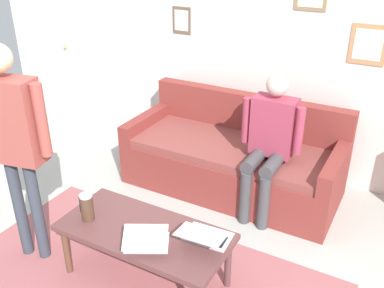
# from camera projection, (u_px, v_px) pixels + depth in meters

# --- Properties ---
(ground_plane) EXTENTS (7.68, 7.68, 0.00)m
(ground_plane) POSITION_uv_depth(u_px,v_px,m) (138.00, 283.00, 3.16)
(ground_plane) COLOR #A6A9A2
(area_rug) EXTENTS (2.80, 1.58, 0.01)m
(area_rug) POSITION_uv_depth(u_px,v_px,m) (139.00, 286.00, 3.13)
(area_rug) COLOR #9A5356
(area_rug) RESTS_ON ground_plane
(back_wall) EXTENTS (7.04, 0.11, 2.70)m
(back_wall) POSITION_uv_depth(u_px,v_px,m) (258.00, 40.00, 4.29)
(back_wall) COLOR silver
(back_wall) RESTS_ON ground_plane
(interior_door) EXTENTS (0.82, 0.09, 2.05)m
(interior_door) POSITION_uv_depth(u_px,v_px,m) (86.00, 48.00, 5.32)
(interior_door) COLOR white
(interior_door) RESTS_ON ground_plane
(couch) EXTENTS (2.07, 0.90, 0.88)m
(couch) POSITION_uv_depth(u_px,v_px,m) (234.00, 159.00, 4.24)
(couch) COLOR maroon
(couch) RESTS_ON ground_plane
(coffee_table) EXTENTS (1.23, 0.57, 0.45)m
(coffee_table) POSITION_uv_depth(u_px,v_px,m) (144.00, 235.00, 3.03)
(coffee_table) COLOR brown
(coffee_table) RESTS_ON ground_plane
(laptop_left) EXTENTS (0.38, 0.37, 0.14)m
(laptop_left) POSITION_uv_depth(u_px,v_px,m) (146.00, 241.00, 2.84)
(laptop_left) COLOR silver
(laptop_left) RESTS_ON coffee_table
(laptop_center) EXTENTS (0.33, 0.35, 0.13)m
(laptop_center) POSITION_uv_depth(u_px,v_px,m) (205.00, 236.00, 2.88)
(laptop_center) COLOR silver
(laptop_center) RESTS_ON coffee_table
(french_press) EXTENTS (0.12, 0.10, 0.24)m
(french_press) POSITION_uv_depth(u_px,v_px,m) (87.00, 207.00, 3.08)
(french_press) COLOR #4C3323
(french_press) RESTS_ON coffee_table
(person_standing) EXTENTS (0.59, 0.28, 1.70)m
(person_standing) POSITION_uv_depth(u_px,v_px,m) (12.00, 131.00, 2.97)
(person_standing) COLOR #353A45
(person_standing) RESTS_ON ground_plane
(person_seated) EXTENTS (0.55, 0.51, 1.28)m
(person_seated) POSITION_uv_depth(u_px,v_px,m) (270.00, 138.00, 3.69)
(person_seated) COLOR #403D41
(person_seated) RESTS_ON ground_plane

